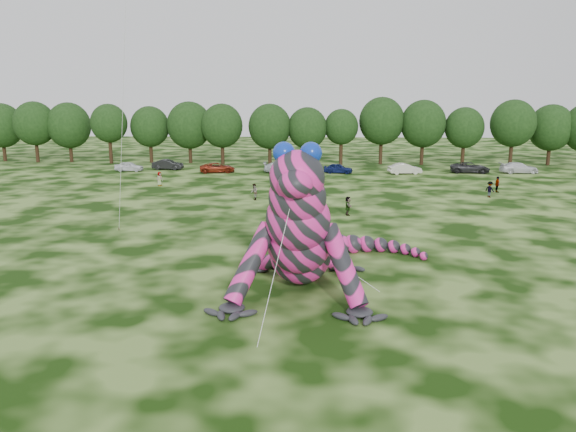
% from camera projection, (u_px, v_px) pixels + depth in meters
% --- Properties ---
extents(ground, '(240.00, 240.00, 0.00)m').
position_uv_depth(ground, '(356.00, 281.00, 32.44)').
color(ground, '#16330A').
rests_on(ground, ground).
extents(inflatable_gecko, '(14.57, 17.12, 8.35)m').
position_uv_depth(inflatable_gecko, '(302.00, 209.00, 31.91)').
color(inflatable_gecko, '#EB2895').
rests_on(inflatable_gecko, ground).
extents(tree_0, '(6.91, 6.22, 9.51)m').
position_uv_depth(tree_0, '(2.00, 132.00, 92.38)').
color(tree_0, black).
rests_on(tree_0, ground).
extents(tree_1, '(6.74, 6.07, 9.81)m').
position_uv_depth(tree_1, '(35.00, 132.00, 90.84)').
color(tree_1, black).
rests_on(tree_1, ground).
extents(tree_2, '(7.04, 6.34, 9.64)m').
position_uv_depth(tree_2, '(69.00, 132.00, 91.25)').
color(tree_2, black).
rests_on(tree_2, ground).
extents(tree_3, '(5.81, 5.23, 9.44)m').
position_uv_depth(tree_3, '(110.00, 134.00, 89.21)').
color(tree_3, black).
rests_on(tree_3, ground).
extents(tree_4, '(6.22, 5.60, 9.06)m').
position_uv_depth(tree_4, '(150.00, 134.00, 90.51)').
color(tree_4, black).
rests_on(tree_4, ground).
extents(tree_5, '(7.16, 6.44, 9.80)m').
position_uv_depth(tree_5, '(190.00, 132.00, 89.79)').
color(tree_5, black).
rests_on(tree_5, ground).
extents(tree_6, '(6.52, 5.86, 9.49)m').
position_uv_depth(tree_6, '(222.00, 134.00, 87.80)').
color(tree_6, black).
rests_on(tree_6, ground).
extents(tree_7, '(6.68, 6.01, 9.48)m').
position_uv_depth(tree_7, '(270.00, 134.00, 87.49)').
color(tree_7, black).
rests_on(tree_7, ground).
extents(tree_8, '(6.14, 5.53, 8.94)m').
position_uv_depth(tree_8, '(307.00, 136.00, 87.40)').
color(tree_8, black).
rests_on(tree_8, ground).
extents(tree_9, '(5.27, 4.74, 8.68)m').
position_uv_depth(tree_9, '(341.00, 137.00, 87.48)').
color(tree_9, black).
rests_on(tree_9, ground).
extents(tree_10, '(7.09, 6.38, 10.50)m').
position_uv_depth(tree_10, '(381.00, 131.00, 88.13)').
color(tree_10, black).
rests_on(tree_10, ground).
extents(tree_11, '(7.01, 6.31, 10.07)m').
position_uv_depth(tree_11, '(423.00, 132.00, 87.44)').
color(tree_11, black).
rests_on(tree_11, ground).
extents(tree_12, '(5.99, 5.39, 8.97)m').
position_uv_depth(tree_12, '(464.00, 136.00, 86.76)').
color(tree_12, black).
rests_on(tree_12, ground).
extents(tree_13, '(6.83, 6.15, 10.13)m').
position_uv_depth(tree_13, '(512.00, 133.00, 85.64)').
color(tree_13, black).
rests_on(tree_13, ground).
extents(tree_14, '(6.82, 6.14, 9.40)m').
position_uv_depth(tree_14, '(550.00, 135.00, 86.91)').
color(tree_14, black).
rests_on(tree_14, ground).
extents(car_0, '(4.05, 1.71, 1.37)m').
position_uv_depth(car_0, '(129.00, 166.00, 80.53)').
color(car_0, white).
rests_on(car_0, ground).
extents(car_1, '(4.55, 1.84, 1.47)m').
position_uv_depth(car_1, '(168.00, 165.00, 82.35)').
color(car_1, black).
rests_on(car_1, ground).
extents(car_2, '(5.33, 3.25, 1.38)m').
position_uv_depth(car_2, '(217.00, 168.00, 79.07)').
color(car_2, maroon).
rests_on(car_2, ground).
extents(car_3, '(5.33, 2.43, 1.51)m').
position_uv_depth(car_3, '(282.00, 167.00, 79.06)').
color(car_3, silver).
rests_on(car_3, ground).
extents(car_4, '(4.21, 2.10, 1.38)m').
position_uv_depth(car_4, '(338.00, 168.00, 78.34)').
color(car_4, '#101B54').
rests_on(car_4, ground).
extents(car_5, '(4.75, 2.37, 1.49)m').
position_uv_depth(car_5, '(405.00, 169.00, 77.46)').
color(car_5, beige).
rests_on(car_5, ground).
extents(car_6, '(5.57, 2.93, 1.50)m').
position_uv_depth(car_6, '(470.00, 168.00, 78.73)').
color(car_6, '#28282B').
rests_on(car_6, ground).
extents(car_7, '(5.33, 2.40, 1.52)m').
position_uv_depth(car_7, '(519.00, 168.00, 78.34)').
color(car_7, silver).
rests_on(car_7, ground).
extents(spectator_5, '(0.68, 1.64, 1.72)m').
position_uv_depth(spectator_5, '(348.00, 206.00, 50.44)').
color(spectator_5, gray).
rests_on(spectator_5, ground).
extents(spectator_3, '(0.52, 1.08, 1.79)m').
position_uv_depth(spectator_3, '(497.00, 184.00, 62.55)').
color(spectator_3, gray).
rests_on(spectator_3, ground).
extents(spectator_1, '(0.82, 0.96, 1.71)m').
position_uv_depth(spectator_1, '(254.00, 192.00, 57.88)').
color(spectator_1, gray).
rests_on(spectator_1, ground).
extents(spectator_4, '(0.85, 0.97, 1.67)m').
position_uv_depth(spectator_4, '(160.00, 179.00, 67.28)').
color(spectator_4, gray).
rests_on(spectator_4, ground).
extents(spectator_2, '(1.16, 1.27, 1.71)m').
position_uv_depth(spectator_2, '(490.00, 189.00, 59.46)').
color(spectator_2, gray).
rests_on(spectator_2, ground).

